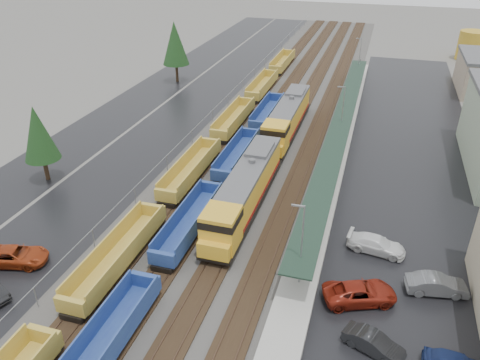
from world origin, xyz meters
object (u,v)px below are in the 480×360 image
object	(u,v)px
well_string_yellow	(191,170)
parked_car_east_b	(360,293)
locomotive_lead	(244,192)
parked_car_west_c	(15,256)
parked_car_east_c	(376,245)
storage_tank	(472,46)
well_string_blue	(190,222)
parked_car_east_e	(437,285)
locomotive_trail	(287,119)
parked_car_east_a	(373,343)

from	to	relation	value
well_string_yellow	parked_car_east_b	world-z (taller)	well_string_yellow
locomotive_lead	parked_car_west_c	xyz separation A→B (m)	(-16.89, -13.75, -1.69)
locomotive_lead	parked_car_east_c	bearing A→B (deg)	-12.12
storage_tank	parked_car_east_c	size ratio (longest dim) A/B	1.17
locomotive_lead	parked_car_east_b	size ratio (longest dim) A/B	3.58
well_string_blue	storage_tank	world-z (taller)	storage_tank
storage_tank	parked_car_east_e	bearing A→B (deg)	-98.23
locomotive_trail	well_string_yellow	distance (m)	17.71
parked_car_east_b	parked_car_east_e	distance (m)	6.44
storage_tank	locomotive_lead	bearing A→B (deg)	-112.08
parked_car_west_c	locomotive_trail	bearing A→B (deg)	-40.50
locomotive_trail	locomotive_lead	bearing A→B (deg)	-90.00
parked_car_east_a	parked_car_east_e	world-z (taller)	parked_car_east_e
parked_car_west_c	parked_car_east_c	bearing A→B (deg)	-84.76
locomotive_lead	storage_tank	bearing A→B (deg)	67.92
locomotive_lead	well_string_blue	bearing A→B (deg)	-129.30
parked_car_west_c	storage_tank	bearing A→B (deg)	-42.74
parked_car_east_c	parked_car_east_e	xyz separation A→B (m)	(4.87, -4.21, 0.04)
storage_tank	parked_car_east_a	world-z (taller)	storage_tank
well_string_yellow	parked_car_east_c	size ratio (longest dim) A/B	21.97
parked_car_east_a	parked_car_east_b	xyz separation A→B (m)	(-1.29, 4.80, 0.09)
locomotive_lead	parked_car_east_a	distance (m)	20.05
well_string_blue	parked_car_east_a	xyz separation A→B (m)	(17.63, -9.70, -0.40)
well_string_blue	parked_car_east_b	xyz separation A→B (m)	(16.35, -4.91, -0.31)
locomotive_trail	well_string_yellow	xyz separation A→B (m)	(-8.00, -15.75, -1.34)
parked_car_east_c	parked_car_east_e	distance (m)	6.44
well_string_blue	locomotive_trail	bearing A→B (deg)	81.22
parked_car_west_c	parked_car_east_b	size ratio (longest dim) A/B	0.98
parked_car_east_b	parked_car_east_e	xyz separation A→B (m)	(5.84, 2.72, -0.00)
parked_car_west_c	parked_car_east_a	distance (m)	30.53
parked_car_east_b	parked_car_east_c	bearing A→B (deg)	-30.26
locomotive_lead	well_string_yellow	world-z (taller)	locomotive_lead
well_string_blue	parked_car_east_b	bearing A→B (deg)	-16.70
locomotive_lead	parked_car_east_c	distance (m)	13.73
locomotive_trail	parked_car_east_e	distance (m)	33.49
parked_car_west_c	parked_car_east_a	bearing A→B (deg)	-106.16
storage_tank	parked_car_east_b	xyz separation A→B (m)	(-17.51, -83.41, -2.25)
parked_car_west_c	parked_car_east_b	xyz separation A→B (m)	(29.23, 3.96, 0.01)
parked_car_west_c	locomotive_lead	bearing A→B (deg)	-65.43
storage_tank	parked_car_east_c	distance (m)	78.28
well_string_blue	parked_car_east_c	distance (m)	17.44
storage_tank	parked_car_east_a	bearing A→B (deg)	-100.42
parked_car_west_c	parked_car_east_c	xyz separation A→B (m)	(30.20, 10.89, -0.03)
well_string_yellow	parked_car_east_a	xyz separation A→B (m)	(21.63, -19.84, -0.43)
parked_car_west_c	parked_car_east_a	world-z (taller)	parked_car_west_c
parked_car_east_b	locomotive_lead	bearing A→B (deg)	29.27
well_string_yellow	parked_car_east_b	size ratio (longest dim) A/B	19.84
parked_car_east_a	parked_car_east_b	distance (m)	4.97
parked_car_east_b	parked_car_east_a	bearing A→B (deg)	172.70
locomotive_lead	parked_car_east_e	world-z (taller)	locomotive_lead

